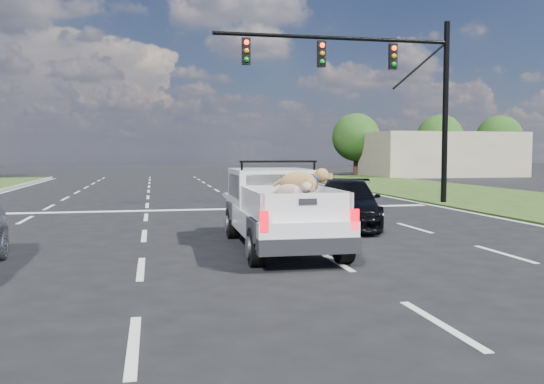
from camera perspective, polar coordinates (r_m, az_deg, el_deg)
The scene contains 9 objects.
ground at distance 10.38m, azimuth -3.08°, elevation -7.22°, with size 160.00×160.00×0.00m, color black.
road_markings at distance 16.82m, azimuth -6.45°, elevation -2.90°, with size 17.75×60.00×0.01m.
traffic_signal at distance 22.50m, azimuth 11.37°, elevation 10.83°, with size 9.11×0.31×7.00m.
building_right at distance 49.95m, azimuth 16.40°, elevation 3.59°, with size 12.00×7.00×3.60m, color tan.
tree_far_d at distance 51.18m, azimuth 8.34°, elevation 5.38°, with size 4.20×4.20×5.40m.
tree_far_e at distance 54.44m, azimuth 16.30°, elevation 5.18°, with size 4.20×4.20×5.40m.
tree_far_f at distance 57.50m, azimuth 21.61°, elevation 4.98°, with size 4.20×4.20×5.40m.
pickup_truck at distance 12.15m, azimuth 0.68°, elevation -1.50°, with size 1.91×4.93×1.84m.
black_coupe at distance 15.67m, azimuth 7.36°, elevation -1.12°, with size 1.76×4.33×1.26m, color black.
Camera 1 is at (-1.53, -10.07, 2.02)m, focal length 38.00 mm.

